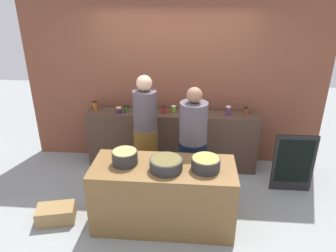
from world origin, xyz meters
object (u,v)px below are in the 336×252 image
object	(u,v)px
preserve_jar_8	(228,111)
chalkboard_sign	(294,163)
cooking_pot_right	(206,164)
preserve_jar_5	(174,109)
preserve_jar_0	(95,106)
preserve_jar_3	(152,108)
preserve_jar_9	(246,111)
preserve_jar_1	(119,110)
preserve_jar_7	(200,109)
cook_in_cap	(192,152)
cooking_pot_center	(166,164)
preserve_jar_6	(193,110)
preserve_jar_2	(127,109)
cooking_pot_left	(125,157)
preserve_jar_4	(164,110)
cook_with_tongs	(146,138)
bread_crate	(56,214)

from	to	relation	value
preserve_jar_8	chalkboard_sign	distance (m)	1.21
cooking_pot_right	preserve_jar_5	bearing A→B (deg)	107.54
preserve_jar_0	preserve_jar_3	distance (m)	0.91
preserve_jar_9	preserve_jar_1	bearing A→B (deg)	-176.12
preserve_jar_7	cook_in_cap	xyz separation A→B (m)	(-0.09, -0.89, -0.28)
cooking_pot_center	chalkboard_sign	xyz separation A→B (m)	(1.74, 0.93, -0.44)
preserve_jar_6	preserve_jar_8	xyz separation A→B (m)	(0.54, -0.03, 0.01)
preserve_jar_2	preserve_jar_3	xyz separation A→B (m)	(0.39, 0.02, 0.02)
cooking_pot_left	cooking_pot_center	world-z (taller)	cooking_pot_left
preserve_jar_4	cooking_pot_center	size ratio (longest dim) A/B	0.31
preserve_jar_5	cook_in_cap	xyz separation A→B (m)	(0.31, -0.90, -0.26)
preserve_jar_5	preserve_jar_9	world-z (taller)	preserve_jar_9
cooking_pot_center	chalkboard_sign	world-z (taller)	cooking_pot_center
cook_with_tongs	cook_in_cap	world-z (taller)	cook_with_tongs
preserve_jar_5	cook_in_cap	size ratio (longest dim) A/B	0.06
preserve_jar_8	cook_in_cap	world-z (taller)	cook_in_cap
cooking_pot_left	preserve_jar_0	bearing A→B (deg)	118.72
preserve_jar_0	cooking_pot_center	xyz separation A→B (m)	(1.27, -1.51, -0.13)
preserve_jar_0	chalkboard_sign	size ratio (longest dim) A/B	0.17
preserve_jar_1	cooking_pot_center	size ratio (longest dim) A/B	0.26
preserve_jar_7	preserve_jar_2	bearing A→B (deg)	-177.67
preserve_jar_3	preserve_jar_6	bearing A→B (deg)	0.35
preserve_jar_0	preserve_jar_7	size ratio (longest dim) A/B	1.04
preserve_jar_0	bread_crate	xyz separation A→B (m)	(-0.13, -1.53, -0.91)
cooking_pot_right	cooking_pot_left	bearing A→B (deg)	176.87
preserve_jar_6	cooking_pot_center	xyz separation A→B (m)	(-0.28, -1.50, -0.11)
preserve_jar_5	preserve_jar_9	size ratio (longest dim) A/B	0.97
preserve_jar_4	preserve_jar_8	world-z (taller)	preserve_jar_8
cooking_pot_center	cook_in_cap	bearing A→B (deg)	64.71
preserve_jar_6	preserve_jar_8	size ratio (longest dim) A/B	0.85
cooking_pot_right	preserve_jar_9	bearing A→B (deg)	66.46
preserve_jar_8	chalkboard_sign	size ratio (longest dim) A/B	0.16
preserve_jar_9	cooking_pot_right	size ratio (longest dim) A/B	0.33
preserve_jar_7	preserve_jar_8	bearing A→B (deg)	-6.67
preserve_jar_2	preserve_jar_5	distance (m)	0.74
preserve_jar_8	cooking_pot_right	world-z (taller)	preserve_jar_8
preserve_jar_2	bread_crate	bearing A→B (deg)	-113.46
cooking_pot_right	chalkboard_sign	distance (m)	1.63
preserve_jar_5	bread_crate	xyz separation A→B (m)	(-1.39, -1.54, -0.89)
preserve_jar_9	cooking_pot_left	bearing A→B (deg)	-137.89
cook_in_cap	preserve_jar_7	bearing A→B (deg)	84.15
preserve_jar_1	cooking_pot_center	bearing A→B (deg)	-58.41
preserve_jar_8	cooking_pot_right	xyz separation A→B (m)	(-0.37, -1.43, -0.12)
preserve_jar_8	cook_in_cap	bearing A→B (deg)	-121.88
preserve_jar_4	preserve_jar_7	size ratio (longest dim) A/B	0.83
cook_in_cap	bread_crate	size ratio (longest dim) A/B	3.50
preserve_jar_9	preserve_jar_3	bearing A→B (deg)	-178.37
preserve_jar_9	cooking_pot_right	bearing A→B (deg)	-113.54
cooking_pot_left	preserve_jar_9	bearing A→B (deg)	42.11
preserve_jar_8	cooking_pot_center	bearing A→B (deg)	-119.18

